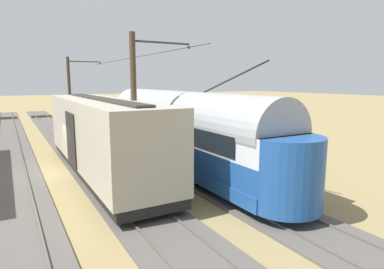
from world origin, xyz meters
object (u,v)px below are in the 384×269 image
Objects in this scene: vintage_streetcar at (181,129)px; boxcar_far_siding at (102,135)px; catenary_pole_mid_near at (136,105)px; catenary_pole_foreground at (71,93)px.

boxcar_far_siding is at bearing -9.71° from vintage_streetcar.
vintage_streetcar is 2.56× the size of catenary_pole_mid_near.
vintage_streetcar is 4.23m from boxcar_far_siding.
catenary_pole_foreground is 1.00× the size of catenary_pole_mid_near.
catenary_pole_mid_near reaches higher than vintage_streetcar.
catenary_pole_mid_near is at bearing 128.83° from boxcar_far_siding.
catenary_pole_foreground is at bearing -90.00° from catenary_pole_mid_near.
vintage_streetcar is at bearing 170.29° from boxcar_far_siding.
catenary_pole_foreground is 17.61m from catenary_pole_mid_near.
boxcar_far_siding is 1.93× the size of catenary_pole_mid_near.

